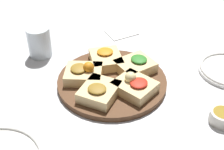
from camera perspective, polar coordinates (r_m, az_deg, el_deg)
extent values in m
plane|color=silver|center=(0.90, 0.00, -1.59)|extent=(3.00, 3.00, 0.00)
cylinder|color=#51331E|center=(0.89, 0.00, -1.18)|extent=(0.31, 0.31, 0.02)
cube|color=#E5C689|center=(0.89, -5.21, 0.17)|extent=(0.11, 0.10, 0.03)
ellipsoid|color=olive|center=(0.88, -6.11, 1.25)|extent=(0.05, 0.06, 0.01)
sphere|color=orange|center=(0.87, -4.30, 1.42)|extent=(0.03, 0.03, 0.03)
cube|color=#E5C689|center=(0.82, -2.33, -3.08)|extent=(0.13, 0.13, 0.03)
ellipsoid|color=olive|center=(0.80, -2.77, -2.50)|extent=(0.07, 0.06, 0.01)
cube|color=#E5C689|center=(0.84, 4.16, -2.17)|extent=(0.13, 0.14, 0.03)
ellipsoid|color=red|center=(0.82, 4.93, -1.44)|extent=(0.07, 0.07, 0.01)
sphere|color=beige|center=(0.83, 3.40, -0.43)|extent=(0.03, 0.03, 0.03)
cube|color=#E5C689|center=(0.92, 4.25, 1.63)|extent=(0.13, 0.13, 0.03)
ellipsoid|color=#2D7A28|center=(0.91, 4.95, 2.92)|extent=(0.06, 0.06, 0.01)
cube|color=#E5C689|center=(0.94, -1.11, 2.87)|extent=(0.10, 0.11, 0.03)
ellipsoid|color=orange|center=(0.94, -1.29, 4.31)|extent=(0.05, 0.05, 0.01)
cylinder|color=silver|center=(1.02, -13.14, 5.93)|extent=(0.07, 0.07, 0.10)
cube|color=white|center=(1.15, 1.64, 7.92)|extent=(0.13, 0.12, 0.01)
cylinder|color=silver|center=(0.82, 19.47, -7.21)|extent=(0.06, 0.06, 0.03)
cylinder|color=olive|center=(0.81, 19.66, -6.55)|extent=(0.05, 0.05, 0.01)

